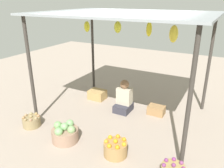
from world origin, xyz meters
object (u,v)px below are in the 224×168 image
Objects in this scene: basket_cabbages at (65,133)px; wooden_crate_near_vendor at (97,95)px; basket_potatoes at (32,121)px; vendor_person at (124,99)px; wooden_crate_stacked_rear at (156,110)px; basket_oranges at (115,148)px.

wooden_crate_near_vendor is (-0.47, 1.91, -0.04)m from basket_cabbages.
basket_potatoes is at bearing -105.03° from wooden_crate_near_vendor.
vendor_person reaches higher than wooden_crate_stacked_rear.
basket_oranges reaches higher than wooden_crate_stacked_rear.
basket_oranges is (0.58, -1.55, -0.16)m from vendor_person.
vendor_person is 1.82× the size of wooden_crate_near_vendor.
wooden_crate_near_vendor is (0.49, 1.83, 0.01)m from basket_potatoes.
wooden_crate_stacked_rear is (1.19, 1.83, -0.06)m from basket_cabbages.
basket_cabbages reaches higher than wooden_crate_near_vendor.
vendor_person reaches higher than basket_oranges.
basket_oranges reaches higher than wooden_crate_near_vendor.
basket_oranges is at bearing 4.47° from basket_cabbages.
wooden_crate_near_vendor is at bearing 103.86° from basket_cabbages.
wooden_crate_stacked_rear is (0.16, 1.75, -0.03)m from basket_oranges.
wooden_crate_stacked_rear is (1.66, -0.07, -0.02)m from wooden_crate_near_vendor.
basket_cabbages is (0.96, -0.07, 0.05)m from basket_potatoes.
basket_cabbages is at bearing -122.99° from wooden_crate_stacked_rear.
vendor_person is 0.98m from wooden_crate_near_vendor.
basket_potatoes reaches higher than wooden_crate_near_vendor.
basket_oranges is at bearing -95.12° from wooden_crate_stacked_rear.
vendor_person is 1.56× the size of basket_cabbages.
wooden_crate_near_vendor is 1.13× the size of wooden_crate_stacked_rear.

